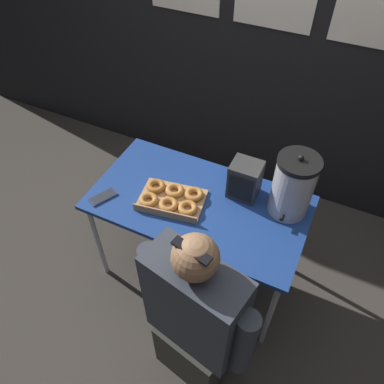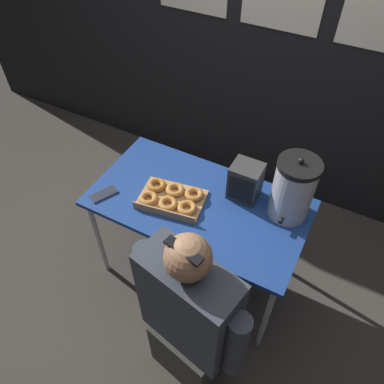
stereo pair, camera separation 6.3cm
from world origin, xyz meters
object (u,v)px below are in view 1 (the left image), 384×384
(space_heater, at_px, (245,180))
(cell_phone, at_px, (103,197))
(coffee_urn, at_px, (293,186))
(person_seated, at_px, (195,320))
(donut_box, at_px, (171,199))

(space_heater, bearing_deg, cell_phone, -152.18)
(coffee_urn, bearing_deg, space_heater, 178.47)
(cell_phone, height_order, space_heater, space_heater)
(coffee_urn, bearing_deg, person_seated, -106.58)
(donut_box, xyz_separation_m, cell_phone, (-0.38, -0.15, -0.02))
(person_seated, bearing_deg, coffee_urn, -94.84)
(coffee_urn, bearing_deg, donut_box, -159.57)
(donut_box, bearing_deg, cell_phone, -168.07)
(donut_box, relative_size, coffee_urn, 1.01)
(cell_phone, distance_m, person_seated, 0.88)
(cell_phone, xyz_separation_m, person_seated, (0.77, -0.38, -0.17))
(cell_phone, relative_size, space_heater, 0.76)
(space_heater, bearing_deg, person_seated, -86.76)
(coffee_urn, xyz_separation_m, person_seated, (-0.22, -0.75, -0.36))
(donut_box, bearing_deg, space_heater, 24.66)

